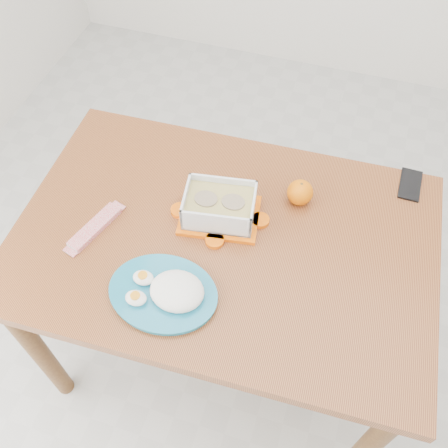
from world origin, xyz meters
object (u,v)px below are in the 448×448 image
(smartphone, at_px, (410,185))
(dining_table, at_px, (224,256))
(rice_plate, at_px, (167,291))
(food_container, at_px, (220,207))
(orange_fruit, at_px, (300,192))

(smartphone, bearing_deg, dining_table, -142.94)
(rice_plate, bearing_deg, smartphone, 45.71)
(dining_table, bearing_deg, smartphone, 34.09)
(food_container, relative_size, rice_plate, 0.88)
(dining_table, height_order, orange_fruit, orange_fruit)
(food_container, distance_m, smartphone, 0.59)
(orange_fruit, xyz_separation_m, smartphone, (0.31, 0.16, -0.03))
(food_container, bearing_deg, rice_plate, -108.54)
(orange_fruit, height_order, smartphone, orange_fruit)
(food_container, xyz_separation_m, rice_plate, (-0.05, -0.29, -0.02))
(dining_table, relative_size, food_container, 4.87)
(dining_table, relative_size, rice_plate, 4.26)
(food_container, xyz_separation_m, orange_fruit, (0.21, 0.13, -0.01))
(smartphone, bearing_deg, rice_plate, -133.50)
(rice_plate, bearing_deg, food_container, 80.52)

